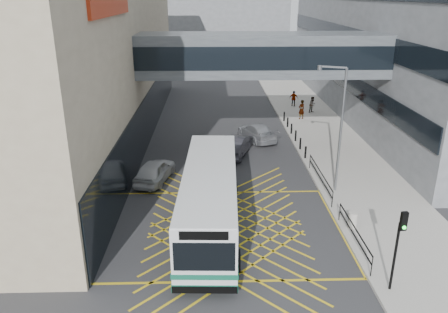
{
  "coord_description": "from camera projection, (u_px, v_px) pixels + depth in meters",
  "views": [
    {
      "loc": [
        -0.72,
        -20.28,
        11.75
      ],
      "look_at": [
        0.0,
        4.0,
        2.6
      ],
      "focal_mm": 35.0,
      "sensor_mm": 36.0,
      "label": 1
    }
  ],
  "objects": [
    {
      "name": "traffic_light",
      "position": [
        399.0,
        240.0,
        17.27
      ],
      "size": [
        0.28,
        0.44,
        3.7
      ],
      "rotation": [
        0.0,
        0.0,
        0.15
      ],
      "color": "black",
      "rests_on": "pavement"
    },
    {
      "name": "pavement",
      "position": [
        325.0,
        138.0,
        37.38
      ],
      "size": [
        6.0,
        54.0,
        0.16
      ],
      "primitive_type": "cube",
      "color": "#ABA69D",
      "rests_on": "ground"
    },
    {
      "name": "bus",
      "position": [
        210.0,
        197.0,
        22.72
      ],
      "size": [
        3.28,
        11.87,
        3.3
      ],
      "rotation": [
        0.0,
        0.0,
        -0.04
      ],
      "color": "silver",
      "rests_on": "ground"
    },
    {
      "name": "bollards",
      "position": [
        293.0,
        132.0,
        37.12
      ],
      "size": [
        0.14,
        10.14,
        0.9
      ],
      "color": "black",
      "rests_on": "pavement"
    },
    {
      "name": "pedestrian_c",
      "position": [
        294.0,
        99.0,
        47.16
      ],
      "size": [
        1.05,
        0.64,
        1.67
      ],
      "primitive_type": "imported",
      "rotation": [
        0.0,
        0.0,
        2.97
      ],
      "color": "gray",
      "rests_on": "pavement"
    },
    {
      "name": "street_lamp",
      "position": [
        338.0,
        123.0,
        25.82
      ],
      "size": [
        1.68,
        0.86,
        7.65
      ],
      "rotation": [
        0.0,
        0.0,
        -0.39
      ],
      "color": "slate",
      "rests_on": "pavement"
    },
    {
      "name": "box_junction",
      "position": [
        226.0,
        229.0,
        23.13
      ],
      "size": [
        12.0,
        9.0,
        0.01
      ],
      "color": "gold",
      "rests_on": "ground"
    },
    {
      "name": "car_white",
      "position": [
        155.0,
        170.0,
        28.77
      ],
      "size": [
        2.97,
        5.01,
        1.49
      ],
      "primitive_type": "imported",
      "rotation": [
        0.0,
        0.0,
        2.9
      ],
      "color": "silver",
      "rests_on": "ground"
    },
    {
      "name": "pedestrian_a",
      "position": [
        301.0,
        109.0,
        42.36
      ],
      "size": [
        0.91,
        0.82,
        1.87
      ],
      "primitive_type": "imported",
      "rotation": [
        0.0,
        0.0,
        3.64
      ],
      "color": "gray",
      "rests_on": "pavement"
    },
    {
      "name": "litter_bin",
      "position": [
        353.0,
        220.0,
        22.85
      ],
      "size": [
        0.5,
        0.5,
        0.86
      ],
      "primitive_type": "cylinder",
      "color": "#ADA89E",
      "rests_on": "pavement"
    },
    {
      "name": "kerb_railings",
      "position": [
        334.0,
        198.0,
        24.65
      ],
      "size": [
        0.05,
        12.54,
        1.0
      ],
      "color": "black",
      "rests_on": "pavement"
    },
    {
      "name": "building_far",
      "position": [
        203.0,
        9.0,
        76.02
      ],
      "size": [
        28.0,
        16.0,
        18.0
      ],
      "primitive_type": "cube",
      "color": "slate",
      "rests_on": "ground"
    },
    {
      "name": "car_silver",
      "position": [
        257.0,
        132.0,
        36.84
      ],
      "size": [
        3.52,
        5.17,
        1.48
      ],
      "primitive_type": "imported",
      "rotation": [
        0.0,
        0.0,
        3.49
      ],
      "color": "#96989E",
      "rests_on": "ground"
    },
    {
      "name": "ground",
      "position": [
        226.0,
        229.0,
        23.13
      ],
      "size": [
        120.0,
        120.0,
        0.0
      ],
      "primitive_type": "plane",
      "color": "#333335"
    },
    {
      "name": "car_dark",
      "position": [
        235.0,
        145.0,
        33.36
      ],
      "size": [
        3.37,
        5.38,
        1.57
      ],
      "primitive_type": "imported",
      "rotation": [
        0.0,
        0.0,
        2.84
      ],
      "color": "#232328",
      "rests_on": "ground"
    },
    {
      "name": "skybridge",
      "position": [
        262.0,
        55.0,
        31.79
      ],
      "size": [
        20.0,
        4.1,
        3.0
      ],
      "color": "#494E53",
      "rests_on": "ground"
    },
    {
      "name": "pedestrian_b",
      "position": [
        313.0,
        105.0,
        44.68
      ],
      "size": [
        0.91,
        0.86,
        1.63
      ],
      "primitive_type": "imported",
      "rotation": [
        0.0,
        0.0,
        0.69
      ],
      "color": "gray",
      "rests_on": "pavement"
    }
  ]
}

